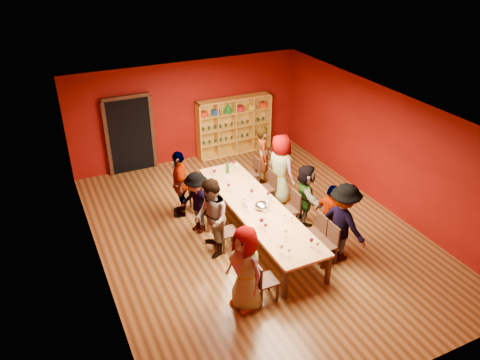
# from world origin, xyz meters

# --- Properties ---
(room_shell) EXTENTS (7.10, 9.10, 3.04)m
(room_shell) POSITION_xyz_m (0.00, 0.00, 1.50)
(room_shell) COLOR #523115
(room_shell) RESTS_ON ground
(tasting_table) EXTENTS (1.10, 4.50, 0.75)m
(tasting_table) POSITION_xyz_m (0.00, 0.00, 0.70)
(tasting_table) COLOR tan
(tasting_table) RESTS_ON ground
(doorway) EXTENTS (1.40, 0.17, 2.30)m
(doorway) POSITION_xyz_m (-1.80, 4.43, 1.12)
(doorway) COLOR black
(doorway) RESTS_ON ground
(shelving_unit) EXTENTS (2.40, 0.40, 1.80)m
(shelving_unit) POSITION_xyz_m (1.40, 4.32, 0.98)
(shelving_unit) COLOR gold
(shelving_unit) RESTS_ON ground
(chair_person_left_0) EXTENTS (0.42, 0.42, 0.89)m
(chair_person_left_0) POSITION_xyz_m (-0.91, -2.00, 0.50)
(chair_person_left_0) COLOR black
(chair_person_left_0) RESTS_ON ground
(person_left_0) EXTENTS (0.67, 0.94, 1.75)m
(person_left_0) POSITION_xyz_m (-1.26, -2.00, 0.87)
(person_left_0) COLOR #48494D
(person_left_0) RESTS_ON ground
(chair_person_left_2) EXTENTS (0.42, 0.42, 0.89)m
(chair_person_left_2) POSITION_xyz_m (-0.91, -0.23, 0.50)
(chair_person_left_2) COLOR black
(chair_person_left_2) RESTS_ON ground
(person_left_2) EXTENTS (0.63, 0.94, 1.80)m
(person_left_2) POSITION_xyz_m (-1.21, -0.23, 0.90)
(person_left_2) COLOR pink
(person_left_2) RESTS_ON ground
(chair_person_left_3) EXTENTS (0.42, 0.42, 0.89)m
(chair_person_left_3) POSITION_xyz_m (-0.91, 0.68, 0.50)
(chair_person_left_3) COLOR black
(chair_person_left_3) RESTS_ON ground
(person_left_3) EXTENTS (0.73, 1.07, 1.54)m
(person_left_3) POSITION_xyz_m (-1.19, 0.68, 0.77)
(person_left_3) COLOR #47474C
(person_left_3) RESTS_ON ground
(chair_person_left_4) EXTENTS (0.42, 0.42, 0.89)m
(chair_person_left_4) POSITION_xyz_m (-0.91, 1.57, 0.50)
(chair_person_left_4) COLOR black
(chair_person_left_4) RESTS_ON ground
(person_left_4) EXTENTS (0.74, 1.10, 1.72)m
(person_left_4) POSITION_xyz_m (-1.30, 1.57, 0.86)
(person_left_4) COLOR silver
(person_left_4) RESTS_ON ground
(chair_person_right_0) EXTENTS (0.42, 0.42, 0.89)m
(chair_person_right_0) POSITION_xyz_m (0.91, -1.56, 0.50)
(chair_person_right_0) COLOR black
(chair_person_right_0) RESTS_ON ground
(person_right_0) EXTENTS (0.71, 1.23, 1.78)m
(person_right_0) POSITION_xyz_m (1.24, -1.56, 0.89)
(person_right_0) COLOR #49494E
(person_right_0) RESTS_ON ground
(chair_person_right_1) EXTENTS (0.42, 0.42, 0.89)m
(chair_person_right_1) POSITION_xyz_m (0.91, -1.12, 0.50)
(chair_person_right_1) COLOR black
(chair_person_right_1) RESTS_ON ground
(person_right_1) EXTENTS (0.55, 0.96, 1.55)m
(person_right_1) POSITION_xyz_m (1.23, -1.12, 0.77)
(person_right_1) COLOR #525257
(person_right_1) RESTS_ON ground
(chair_person_right_2) EXTENTS (0.42, 0.42, 0.89)m
(chair_person_right_2) POSITION_xyz_m (0.91, -0.04, 0.50)
(chair_person_right_2) COLOR black
(chair_person_right_2) RESTS_ON ground
(person_right_2) EXTENTS (0.79, 1.47, 1.52)m
(person_right_2) POSITION_xyz_m (1.28, -0.04, 0.76)
(person_right_2) COLOR silver
(person_right_2) RESTS_ON ground
(chair_person_right_3) EXTENTS (0.42, 0.42, 0.89)m
(chair_person_right_3) POSITION_xyz_m (0.91, 1.12, 0.50)
(chair_person_right_3) COLOR black
(chair_person_right_3) RESTS_ON ground
(person_right_3) EXTENTS (0.68, 0.98, 1.83)m
(person_right_3) POSITION_xyz_m (1.24, 1.12, 0.92)
(person_right_3) COLOR #5A81BB
(person_right_3) RESTS_ON ground
(chair_person_right_4) EXTENTS (0.42, 0.42, 0.89)m
(chair_person_right_4) POSITION_xyz_m (0.91, 2.00, 0.50)
(chair_person_right_4) COLOR black
(chair_person_right_4) RESTS_ON ground
(person_right_4) EXTENTS (0.68, 0.77, 1.75)m
(person_right_4) POSITION_xyz_m (1.21, 2.00, 0.87)
(person_right_4) COLOR #5583B0
(person_right_4) RESTS_ON ground
(wine_glass_0) EXTENTS (0.08, 0.08, 0.20)m
(wine_glass_0) POSITION_xyz_m (0.31, 1.73, 0.89)
(wine_glass_0) COLOR silver
(wine_glass_0) RESTS_ON tasting_table
(wine_glass_1) EXTENTS (0.07, 0.07, 0.18)m
(wine_glass_1) POSITION_xyz_m (-0.28, 0.94, 0.88)
(wine_glass_1) COLOR silver
(wine_glass_1) RESTS_ON tasting_table
(wine_glass_2) EXTENTS (0.09, 0.09, 0.22)m
(wine_glass_2) POSITION_xyz_m (0.34, -0.02, 0.91)
(wine_glass_2) COLOR silver
(wine_glass_2) RESTS_ON tasting_table
(wine_glass_3) EXTENTS (0.08, 0.08, 0.19)m
(wine_glass_3) POSITION_xyz_m (-0.31, 1.86, 0.89)
(wine_glass_3) COLOR silver
(wine_glass_3) RESTS_ON tasting_table
(wine_glass_4) EXTENTS (0.08, 0.08, 0.21)m
(wine_glass_4) POSITION_xyz_m (-0.36, -1.74, 0.90)
(wine_glass_4) COLOR silver
(wine_glass_4) RESTS_ON tasting_table
(wine_glass_5) EXTENTS (0.08, 0.08, 0.21)m
(wine_glass_5) POSITION_xyz_m (0.29, 0.71, 0.90)
(wine_glass_5) COLOR silver
(wine_glass_5) RESTS_ON tasting_table
(wine_glass_6) EXTENTS (0.07, 0.07, 0.18)m
(wine_glass_6) POSITION_xyz_m (-0.30, 0.76, 0.88)
(wine_glass_6) COLOR silver
(wine_glass_6) RESTS_ON tasting_table
(wine_glass_7) EXTENTS (0.08, 0.08, 0.20)m
(wine_glass_7) POSITION_xyz_m (-0.06, -0.50, 0.90)
(wine_glass_7) COLOR silver
(wine_glass_7) RESTS_ON tasting_table
(wine_glass_8) EXTENTS (0.08, 0.08, 0.21)m
(wine_glass_8) POSITION_xyz_m (-0.01, -1.32, 0.90)
(wine_glass_8) COLOR silver
(wine_glass_8) RESTS_ON tasting_table
(wine_glass_9) EXTENTS (0.09, 0.09, 0.22)m
(wine_glass_9) POSITION_xyz_m (0.07, 0.41, 0.91)
(wine_glass_9) COLOR silver
(wine_glass_9) RESTS_ON tasting_table
(wine_glass_10) EXTENTS (0.09, 0.09, 0.22)m
(wine_glass_10) POSITION_xyz_m (-0.29, -0.79, 0.91)
(wine_glass_10) COLOR silver
(wine_glass_10) RESTS_ON tasting_table
(wine_glass_11) EXTENTS (0.08, 0.08, 0.21)m
(wine_glass_11) POSITION_xyz_m (0.37, 0.15, 0.90)
(wine_glass_11) COLOR silver
(wine_glass_11) RESTS_ON tasting_table
(wine_glass_12) EXTENTS (0.09, 0.09, 0.21)m
(wine_glass_12) POSITION_xyz_m (0.32, 1.97, 0.90)
(wine_glass_12) COLOR silver
(wine_glass_12) RESTS_ON tasting_table
(wine_glass_13) EXTENTS (0.09, 0.09, 0.21)m
(wine_glass_13) POSITION_xyz_m (-0.33, 1.71, 0.91)
(wine_glass_13) COLOR silver
(wine_glass_13) RESTS_ON tasting_table
(wine_glass_14) EXTENTS (0.07, 0.07, 0.18)m
(wine_glass_14) POSITION_xyz_m (0.37, -0.92, 0.88)
(wine_glass_14) COLOR silver
(wine_glass_14) RESTS_ON tasting_table
(wine_glass_15) EXTENTS (0.07, 0.07, 0.18)m
(wine_glass_15) POSITION_xyz_m (-0.15, 1.24, 0.88)
(wine_glass_15) COLOR silver
(wine_glass_15) RESTS_ON tasting_table
(wine_glass_16) EXTENTS (0.08, 0.08, 0.19)m
(wine_glass_16) POSITION_xyz_m (-0.32, -0.11, 0.89)
(wine_glass_16) COLOR silver
(wine_glass_16) RESTS_ON tasting_table
(wine_glass_17) EXTENTS (0.07, 0.07, 0.18)m
(wine_glass_17) POSITION_xyz_m (-0.28, -0.95, 0.88)
(wine_glass_17) COLOR silver
(wine_glass_17) RESTS_ON tasting_table
(wine_glass_18) EXTENTS (0.08, 0.08, 0.21)m
(wine_glass_18) POSITION_xyz_m (0.32, -1.97, 0.90)
(wine_glass_18) COLOR silver
(wine_glass_18) RESTS_ON tasting_table
(wine_glass_19) EXTENTS (0.07, 0.07, 0.18)m
(wine_glass_19) POSITION_xyz_m (0.28, -0.77, 0.88)
(wine_glass_19) COLOR silver
(wine_glass_19) RESTS_ON tasting_table
(wine_glass_20) EXTENTS (0.09, 0.09, 0.21)m
(wine_glass_20) POSITION_xyz_m (-0.30, 0.01, 0.91)
(wine_glass_20) COLOR silver
(wine_glass_20) RESTS_ON tasting_table
(wine_glass_21) EXTENTS (0.07, 0.07, 0.19)m
(wine_glass_21) POSITION_xyz_m (-0.27, -1.89, 0.88)
(wine_glass_21) COLOR silver
(wine_glass_21) RESTS_ON tasting_table
(wine_glass_22) EXTENTS (0.08, 0.08, 0.21)m
(wine_glass_22) POSITION_xyz_m (0.28, -1.82, 0.90)
(wine_glass_22) COLOR silver
(wine_glass_22) RESTS_ON tasting_table
(spittoon_bowl) EXTENTS (0.33, 0.33, 0.18)m
(spittoon_bowl) POSITION_xyz_m (0.05, -0.14, 0.83)
(spittoon_bowl) COLOR #ACAEB3
(spittoon_bowl) RESTS_ON tasting_table
(carafe_a) EXTENTS (0.11, 0.11, 0.23)m
(carafe_a) POSITION_xyz_m (-0.23, 0.15, 0.85)
(carafe_a) COLOR silver
(carafe_a) RESTS_ON tasting_table
(carafe_b) EXTENTS (0.10, 0.10, 0.24)m
(carafe_b) POSITION_xyz_m (0.14, -0.27, 0.86)
(carafe_b) COLOR silver
(carafe_b) RESTS_ON tasting_table
(wine_bottle) EXTENTS (0.09, 0.09, 0.34)m
(wine_bottle) POSITION_xyz_m (0.05, 1.76, 0.88)
(wine_bottle) COLOR #153A1A
(wine_bottle) RESTS_ON tasting_table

